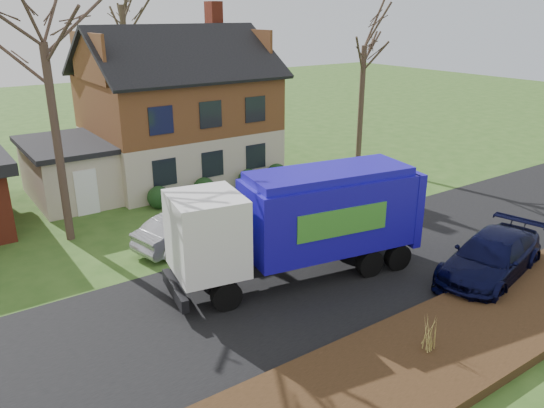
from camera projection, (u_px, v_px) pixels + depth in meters
ground at (307, 281)px, 18.23m from camera, size 120.00×120.00×0.00m
road at (307, 281)px, 18.23m from camera, size 80.00×7.00×0.02m
mulch_verge at (431, 354)px, 14.09m from camera, size 80.00×3.50×0.30m
main_house at (169, 105)px, 28.37m from camera, size 12.95×8.95×9.26m
garbage_truck at (304, 218)px, 17.86m from camera, size 9.06×3.82×3.77m
silver_sedan at (185, 230)px, 20.73m from camera, size 4.39×2.39×1.37m
navy_wagon at (491, 257)px, 18.21m from camera, size 5.67×3.27×1.55m
tree_front_west at (38, 9)px, 18.61m from camera, size 3.60×3.60×10.71m
tree_front_east at (366, 24)px, 29.26m from camera, size 3.57×3.57×9.92m
grass_clump_mid at (429, 334)px, 13.88m from camera, size 0.34×0.28×0.96m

